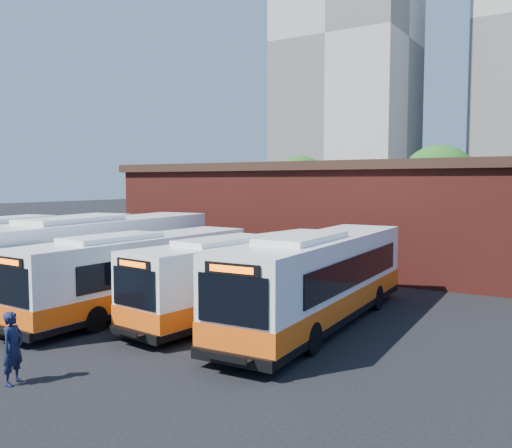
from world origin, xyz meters
The scene contains 11 objects.
ground centered at (0.00, 0.00, 0.00)m, with size 220.00×220.00×0.00m, color black.
bus_farwest centered at (-10.84, 4.43, 1.63)m, with size 4.44×13.34×3.58m.
bus_west centered at (-6.00, 4.42, 1.71)m, with size 3.91×13.98×3.77m.
bus_midwest centered at (-2.59, 3.44, 1.46)m, with size 2.86×11.91×3.22m.
bus_mideast centered at (1.42, 5.28, 1.44)m, with size 3.70×11.79×3.17m.
bus_east centered at (4.57, 5.39, 1.57)m, with size 3.22×12.82×3.46m.
transit_worker centered at (0.39, -4.24, 0.96)m, with size 0.70×0.46×1.92m, color #121734.
depot_building centered at (0.00, 20.00, 3.26)m, with size 28.60×12.60×6.40m.
tree_west centered at (-10.00, 32.00, 4.64)m, with size 6.00×6.00×7.65m.
tree_mid centered at (2.00, 34.00, 5.08)m, with size 6.56×6.56×8.36m.
tower_left centered at (-22.00, 72.00, 27.84)m, with size 20.00×18.00×56.20m.
Camera 1 is at (13.03, -12.57, 5.27)m, focal length 38.00 mm.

